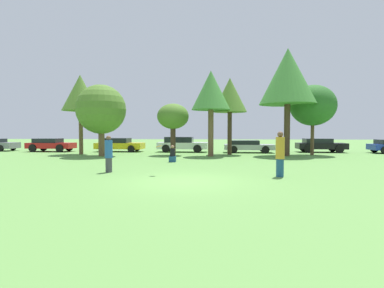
# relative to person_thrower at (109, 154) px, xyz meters

# --- Properties ---
(ground_plane) EXTENTS (120.00, 120.00, 0.00)m
(ground_plane) POSITION_rel_person_thrower_xyz_m (3.77, -2.22, -0.85)
(ground_plane) COLOR #5B8E42
(person_thrower) EXTENTS (0.35, 0.35, 1.70)m
(person_thrower) POSITION_rel_person_thrower_xyz_m (0.00, 0.00, 0.00)
(person_thrower) COLOR #3F3F47
(person_thrower) RESTS_ON ground
(person_catcher) EXTENTS (0.36, 0.36, 1.89)m
(person_catcher) POSITION_rel_person_thrower_xyz_m (7.58, -0.82, 0.10)
(person_catcher) COLOR navy
(person_catcher) RESTS_ON ground
(frisbee) EXTENTS (0.26, 0.26, 0.09)m
(frisbee) POSITION_rel_person_thrower_xyz_m (2.45, -0.66, 0.39)
(frisbee) COLOR orange
(bystander_sitting) EXTENTS (0.42, 0.35, 1.04)m
(bystander_sitting) POSITION_rel_person_thrower_xyz_m (2.30, 4.82, -0.42)
(bystander_sitting) COLOR navy
(bystander_sitting) RESTS_ON ground
(tree_0) EXTENTS (2.94, 2.94, 6.53)m
(tree_0) POSITION_rel_person_thrower_xyz_m (-6.05, 10.41, 4.16)
(tree_0) COLOR brown
(tree_0) RESTS_ON ground
(tree_1) EXTENTS (3.75, 3.75, 5.44)m
(tree_1) POSITION_rel_person_thrower_xyz_m (-3.71, 8.81, 2.69)
(tree_1) COLOR brown
(tree_1) RESTS_ON ground
(tree_2) EXTENTS (2.51, 2.51, 4.10)m
(tree_2) POSITION_rel_person_thrower_xyz_m (1.62, 10.16, 2.18)
(tree_2) COLOR #473323
(tree_2) RESTS_ON ground
(tree_3) EXTENTS (2.94, 2.94, 6.47)m
(tree_3) POSITION_rel_person_thrower_xyz_m (4.64, 9.21, 4.07)
(tree_3) COLOR brown
(tree_3) RESTS_ON ground
(tree_4) EXTENTS (2.77, 2.77, 6.23)m
(tree_4) POSITION_rel_person_thrower_xyz_m (6.16, 11.02, 3.93)
(tree_4) COLOR #473323
(tree_4) RESTS_ON ground
(tree_5) EXTENTS (4.25, 4.25, 8.20)m
(tree_5) POSITION_rel_person_thrower_xyz_m (10.45, 9.82, 5.18)
(tree_5) COLOR #473323
(tree_5) RESTS_ON ground
(tree_6) EXTENTS (3.56, 3.56, 5.57)m
(tree_6) POSITION_rel_person_thrower_xyz_m (12.72, 10.95, 3.09)
(tree_6) COLOR brown
(tree_6) RESTS_ON ground
(parked_car_red) EXTENTS (4.31, 1.94, 1.23)m
(parked_car_red) POSITION_rel_person_thrower_xyz_m (-10.43, 13.48, -0.18)
(parked_car_red) COLOR red
(parked_car_red) RESTS_ON ground
(parked_car_yellow) EXTENTS (4.47, 2.11, 1.27)m
(parked_car_yellow) POSITION_rel_person_thrower_xyz_m (-3.98, 13.88, -0.19)
(parked_car_yellow) COLOR gold
(parked_car_yellow) RESTS_ON ground
(parked_car_white) EXTENTS (4.63, 2.10, 1.38)m
(parked_car_white) POSITION_rel_person_thrower_xyz_m (1.95, 13.77, -0.12)
(parked_car_white) COLOR silver
(parked_car_white) RESTS_ON ground
(parked_car_silver) EXTENTS (4.43, 2.11, 1.09)m
(parked_car_silver) POSITION_rel_person_thrower_xyz_m (7.91, 13.37, -0.26)
(parked_car_silver) COLOR #B2B2B7
(parked_car_silver) RESTS_ON ground
(parked_car_black) EXTENTS (4.27, 2.13, 1.24)m
(parked_car_black) POSITION_rel_person_thrower_xyz_m (14.52, 14.33, -0.18)
(parked_car_black) COLOR black
(parked_car_black) RESTS_ON ground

